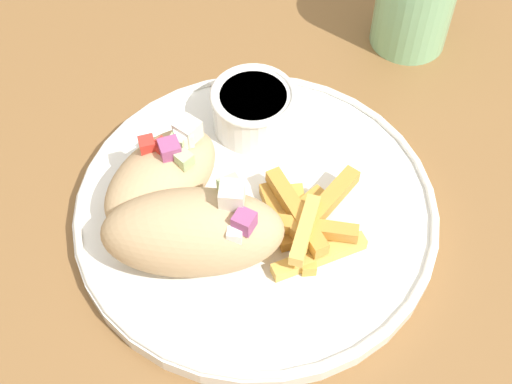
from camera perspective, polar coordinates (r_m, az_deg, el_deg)
table at (r=0.65m, az=1.41°, el=-2.00°), size 1.38×1.38×0.75m
plate at (r=0.56m, az=-0.00°, el=-1.44°), size 0.29×0.29×0.02m
pita_sandwich_near at (r=0.51m, az=-5.02°, el=-3.17°), size 0.14×0.08×0.08m
pita_sandwich_far at (r=0.55m, az=-7.53°, el=1.21°), size 0.12×0.12×0.06m
fries_pile at (r=0.54m, az=3.85°, el=-2.52°), size 0.09×0.09×0.03m
sauce_ramekin at (r=0.59m, az=-0.22°, el=6.77°), size 0.07×0.07×0.04m
water_glass at (r=0.69m, az=12.65°, el=14.77°), size 0.07×0.07×0.11m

